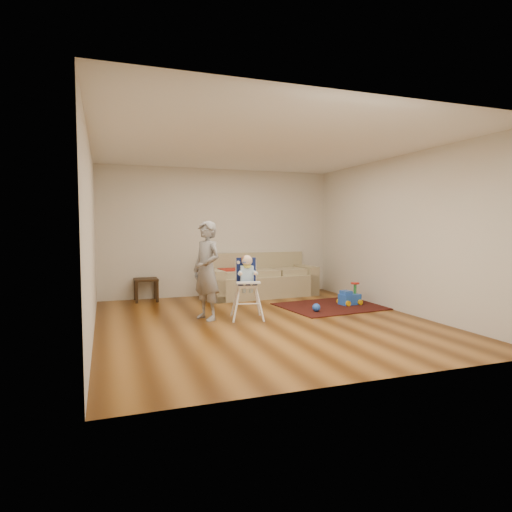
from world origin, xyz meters
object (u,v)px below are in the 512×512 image
object	(u,v)px
toy_ball	(316,307)
adult	(207,271)
sofa	(260,275)
side_table	(146,290)
ride_on_toy	(350,294)
high_chair	(247,288)

from	to	relation	value
toy_ball	adult	size ratio (longest dim) A/B	0.09
sofa	adult	world-z (taller)	adult
side_table	toy_ball	distance (m)	3.42
ride_on_toy	adult	world-z (taller)	adult
high_chair	toy_ball	bearing A→B (deg)	16.12
sofa	high_chair	world-z (taller)	high_chair
sofa	side_table	xyz separation A→B (m)	(-2.35, 0.19, -0.23)
high_chair	adult	xyz separation A→B (m)	(-0.61, 0.18, 0.29)
ride_on_toy	high_chair	xyz separation A→B (m)	(-2.20, -0.49, 0.28)
toy_ball	adult	bearing A→B (deg)	177.29
sofa	side_table	size ratio (longest dim) A/B	5.35
side_table	adult	bearing A→B (deg)	-69.52
ride_on_toy	adult	bearing A→B (deg)	178.49
sofa	toy_ball	size ratio (longest dim) A/B	17.21
side_table	ride_on_toy	xyz separation A→B (m)	(3.58, -1.73, -0.00)
ride_on_toy	high_chair	size ratio (longest dim) A/B	0.40
toy_ball	side_table	bearing A→B (deg)	141.34
sofa	side_table	world-z (taller)	sofa
side_table	adult	size ratio (longest dim) A/B	0.29
ride_on_toy	toy_ball	world-z (taller)	ride_on_toy
sofa	ride_on_toy	bearing A→B (deg)	-56.29
sofa	toy_ball	world-z (taller)	sofa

